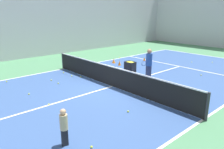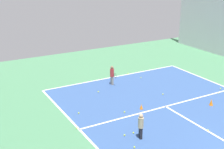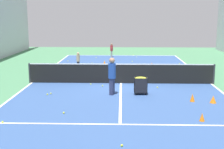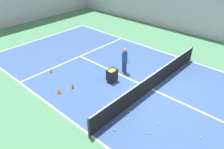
# 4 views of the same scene
# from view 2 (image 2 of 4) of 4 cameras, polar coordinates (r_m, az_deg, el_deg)

# --- Properties ---
(line_baseline_near) EXTENTS (9.64, 0.10, 0.00)m
(line_baseline_near) POSITION_cam_2_polar(r_m,az_deg,el_deg) (20.27, 0.50, -0.43)
(line_baseline_near) COLOR white
(line_baseline_near) RESTS_ON ground
(line_service_near) EXTENTS (9.64, 0.10, 0.00)m
(line_service_near) POSITION_cam_2_polar(r_m,az_deg,el_deg) (16.30, 9.77, -5.78)
(line_service_near) COLOR white
(line_service_near) RESTS_ON ground
(player_near_baseline) EXTENTS (0.24, 0.56, 1.19)m
(player_near_baseline) POSITION_cam_2_polar(r_m,az_deg,el_deg) (18.70, 0.02, 0.07)
(player_near_baseline) COLOR gray
(player_near_baseline) RESTS_ON ground
(child_midcourt) EXTENTS (0.28, 0.28, 1.14)m
(child_midcourt) POSITION_cam_2_polar(r_m,az_deg,el_deg) (13.03, 5.29, -9.10)
(child_midcourt) COLOR black
(child_midcourt) RESTS_ON ground
(training_cone_2) EXTENTS (0.17, 0.17, 0.26)m
(training_cone_2) POSITION_cam_2_polar(r_m,az_deg,el_deg) (15.81, 5.38, -5.87)
(training_cone_2) COLOR orange
(training_cone_2) RESTS_ON ground
(training_cone_3) EXTENTS (0.20, 0.20, 0.34)m
(training_cone_3) POSITION_cam_2_polar(r_m,az_deg,el_deg) (16.93, 17.69, -4.85)
(training_cone_3) COLOR orange
(training_cone_3) RESTS_ON ground
(tennis_ball_3) EXTENTS (0.07, 0.07, 0.07)m
(tennis_ball_3) POSITION_cam_2_polar(r_m,az_deg,el_deg) (19.32, 19.23, -2.45)
(tennis_ball_3) COLOR yellow
(tennis_ball_3) RESTS_ON ground
(tennis_ball_6) EXTENTS (0.07, 0.07, 0.07)m
(tennis_ball_6) POSITION_cam_2_polar(r_m,az_deg,el_deg) (18.61, 18.90, -3.24)
(tennis_ball_6) COLOR yellow
(tennis_ball_6) RESTS_ON ground
(tennis_ball_7) EXTENTS (0.07, 0.07, 0.07)m
(tennis_ball_7) POSITION_cam_2_polar(r_m,az_deg,el_deg) (14.07, -6.46, -9.72)
(tennis_ball_7) COLOR yellow
(tennis_ball_7) RESTS_ON ground
(tennis_ball_11) EXTENTS (0.07, 0.07, 0.07)m
(tennis_ball_11) POSITION_cam_2_polar(r_m,az_deg,el_deg) (13.47, 2.30, -11.01)
(tennis_ball_11) COLOR yellow
(tennis_ball_11) RESTS_ON ground
(tennis_ball_13) EXTENTS (0.07, 0.07, 0.07)m
(tennis_ball_13) POSITION_cam_2_polar(r_m,az_deg,el_deg) (15.43, 2.29, -6.86)
(tennis_ball_13) COLOR yellow
(tennis_ball_13) RESTS_ON ground
(tennis_ball_14) EXTENTS (0.07, 0.07, 0.07)m
(tennis_ball_14) POSITION_cam_2_polar(r_m,az_deg,el_deg) (17.82, -2.53, -3.16)
(tennis_ball_14) COLOR yellow
(tennis_ball_14) RESTS_ON ground
(tennis_ball_17) EXTENTS (0.07, 0.07, 0.07)m
(tennis_ball_17) POSITION_cam_2_polar(r_m,az_deg,el_deg) (20.11, 5.32, -0.57)
(tennis_ball_17) COLOR yellow
(tennis_ball_17) RESTS_ON ground
(tennis_ball_20) EXTENTS (0.07, 0.07, 0.07)m
(tennis_ball_20) POSITION_cam_2_polar(r_m,az_deg,el_deg) (15.40, -6.11, -7.01)
(tennis_ball_20) COLOR yellow
(tennis_ball_20) RESTS_ON ground
(tennis_ball_21) EXTENTS (0.07, 0.07, 0.07)m
(tennis_ball_21) POSITION_cam_2_polar(r_m,az_deg,el_deg) (14.43, 17.13, -9.73)
(tennis_ball_21) COLOR yellow
(tennis_ball_21) RESTS_ON ground
(tennis_ball_23) EXTENTS (0.07, 0.07, 0.07)m
(tennis_ball_23) POSITION_cam_2_polar(r_m,az_deg,el_deg) (13.66, 3.93, -10.58)
(tennis_ball_23) COLOR yellow
(tennis_ball_23) RESTS_ON ground
(tennis_ball_25) EXTENTS (0.07, 0.07, 0.07)m
(tennis_ball_25) POSITION_cam_2_polar(r_m,az_deg,el_deg) (12.69, 4.12, -13.11)
(tennis_ball_25) COLOR yellow
(tennis_ball_25) RESTS_ON ground
(tennis_ball_29) EXTENTS (0.07, 0.07, 0.07)m
(tennis_ball_29) POSITION_cam_2_polar(r_m,az_deg,el_deg) (17.70, 9.28, -3.57)
(tennis_ball_29) COLOR yellow
(tennis_ball_29) RESTS_ON ground
(tennis_ball_31) EXTENTS (0.07, 0.07, 0.07)m
(tennis_ball_31) POSITION_cam_2_polar(r_m,az_deg,el_deg) (20.84, 2.93, 0.20)
(tennis_ball_31) COLOR yellow
(tennis_ball_31) RESTS_ON ground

